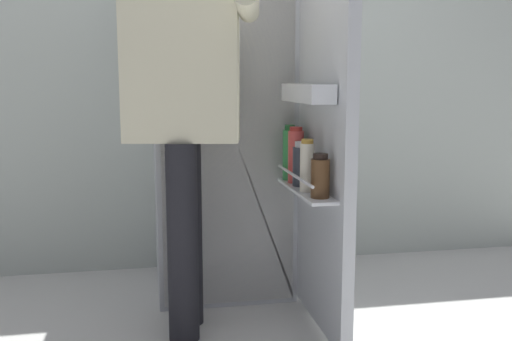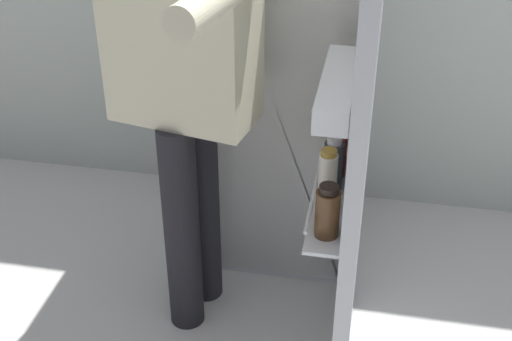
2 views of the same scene
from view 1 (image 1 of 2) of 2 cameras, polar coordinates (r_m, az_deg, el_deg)
The scene contains 4 objects.
ground_plane at distance 2.46m, azimuth -1.71°, elevation -15.38°, with size 6.80×6.80×0.00m, color silver.
kitchen_wall at distance 3.18m, azimuth -4.57°, elevation 14.55°, with size 4.40×0.10×2.66m, color beige.
refrigerator at distance 2.76m, azimuth -2.99°, elevation 5.24°, with size 0.67×1.24×1.67m.
person at distance 2.26m, azimuth -6.98°, elevation 6.79°, with size 0.54×0.78×1.56m.
Camera 1 is at (-0.35, -2.22, 1.01)m, focal length 40.71 mm.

